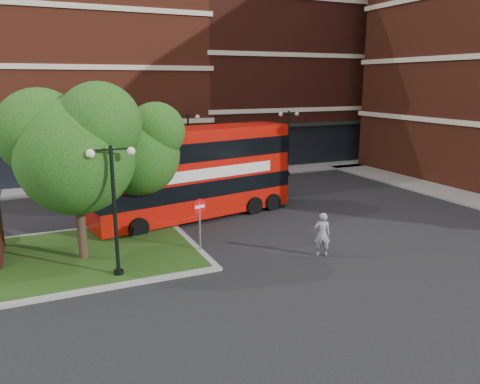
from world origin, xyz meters
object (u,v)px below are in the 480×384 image
car_silver (101,179)px  car_white (208,170)px  bus (193,167)px  woman (322,234)px

car_silver → car_white: 7.83m
bus → car_white: 10.62m
woman → car_silver: woman is taller
bus → car_silver: 10.32m
woman → bus: bearing=-43.3°
bus → car_white: bus is taller
bus → car_white: size_ratio=2.90×
woman → car_white: 17.05m
woman → car_silver: bearing=-44.3°
woman → car_white: woman is taller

